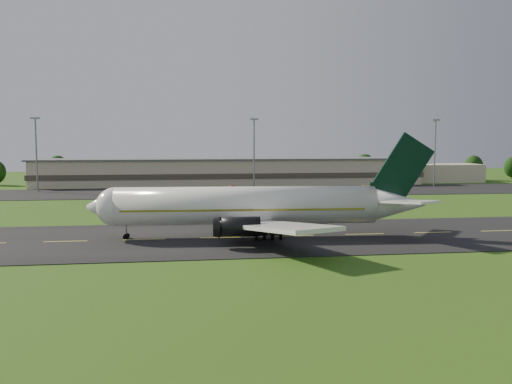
{
  "coord_description": "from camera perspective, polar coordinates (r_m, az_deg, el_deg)",
  "views": [
    {
      "loc": [
        -17.43,
        -82.57,
        14.63
      ],
      "look_at": [
        -4.61,
        8.0,
        6.0
      ],
      "focal_mm": 40.0,
      "sensor_mm": 36.0,
      "label": 1
    }
  ],
  "objects": [
    {
      "name": "ground",
      "position": [
        85.65,
        3.82,
        -4.46
      ],
      "size": [
        360.0,
        360.0,
        0.0
      ],
      "primitive_type": "plane",
      "color": "#234C13",
      "rests_on": "ground"
    },
    {
      "name": "taxiway",
      "position": [
        85.64,
        3.82,
        -4.42
      ],
      "size": [
        220.0,
        30.0,
        0.1
      ],
      "primitive_type": "cube",
      "color": "black",
      "rests_on": "ground"
    },
    {
      "name": "apron",
      "position": [
        156.23,
        -1.62,
        0.03
      ],
      "size": [
        260.0,
        30.0,
        0.1
      ],
      "primitive_type": "cube",
      "color": "black",
      "rests_on": "ground"
    },
    {
      "name": "airliner",
      "position": [
        83.85,
        -0.39,
        -1.44
      ],
      "size": [
        51.3,
        42.1,
        15.57
      ],
      "rotation": [
        0.0,
        0.0,
        -0.06
      ],
      "color": "white",
      "rests_on": "ground"
    },
    {
      "name": "terminal",
      "position": [
        180.65,
        -0.47,
        2.01
      ],
      "size": [
        145.0,
        16.0,
        8.4
      ],
      "color": "beige",
      "rests_on": "ground"
    },
    {
      "name": "light_mast_west",
      "position": [
        166.86,
        -21.14,
        4.38
      ],
      "size": [
        2.4,
        1.2,
        20.35
      ],
      "color": "gray",
      "rests_on": "ground"
    },
    {
      "name": "light_mast_centre",
      "position": [
        164.12,
        -0.2,
        4.73
      ],
      "size": [
        2.4,
        1.2,
        20.35
      ],
      "color": "gray",
      "rests_on": "ground"
    },
    {
      "name": "light_mast_east",
      "position": [
        180.08,
        17.46,
        4.54
      ],
      "size": [
        2.4,
        1.2,
        20.35
      ],
      "color": "gray",
      "rests_on": "ground"
    },
    {
      "name": "tree_line",
      "position": [
        196.6,
        8.72,
        2.44
      ],
      "size": [
        196.36,
        8.32,
        9.49
      ],
      "color": "black",
      "rests_on": "ground"
    },
    {
      "name": "service_vehicle_a",
      "position": [
        149.97,
        -9.96,
        -0.0
      ],
      "size": [
        2.3,
        4.04,
        1.3
      ],
      "primitive_type": "imported",
      "rotation": [
        0.0,
        0.0,
        0.21
      ],
      "color": "gold",
      "rests_on": "apron"
    },
    {
      "name": "service_vehicle_b",
      "position": [
        159.47,
        -2.26,
        0.4
      ],
      "size": [
        4.2,
        1.61,
        1.37
      ],
      "primitive_type": "imported",
      "rotation": [
        0.0,
        0.0,
        1.53
      ],
      "color": "#A70B17",
      "rests_on": "apron"
    },
    {
      "name": "service_vehicle_c",
      "position": [
        154.61,
        5.56,
        0.21
      ],
      "size": [
        2.42,
        4.72,
        1.28
      ],
      "primitive_type": "imported",
      "rotation": [
        0.0,
        0.0,
        -0.07
      ],
      "color": "silver",
      "rests_on": "apron"
    },
    {
      "name": "service_vehicle_d",
      "position": [
        161.43,
        11.52,
        0.39
      ],
      "size": [
        5.43,
        4.88,
        1.52
      ],
      "primitive_type": "imported",
      "rotation": [
        0.0,
        0.0,
        0.91
      ],
      "color": "orange",
      "rests_on": "apron"
    }
  ]
}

